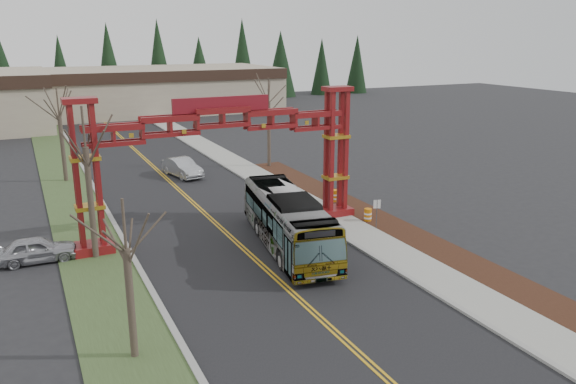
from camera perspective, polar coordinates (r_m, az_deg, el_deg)
road at (r=42.35m, az=-9.51°, el=-1.20°), size 12.00×110.00×0.02m
lane_line_left at (r=42.32m, az=-9.66°, el=-1.20°), size 0.12×100.00×0.01m
lane_line_right at (r=42.38m, az=-9.35°, el=-1.16°), size 0.12×100.00×0.01m
curb_right at (r=44.33m, az=-1.87°, el=-0.14°), size 0.30×110.00×0.15m
sidewalk_right at (r=44.91m, az=-0.18°, el=0.08°), size 2.60×110.00×0.14m
landscape_strip at (r=34.25m, az=14.76°, el=-5.51°), size 2.60×50.00×0.12m
grass_median at (r=41.01m, az=-20.29°, el=-2.50°), size 4.00×110.00×0.08m
curb_left at (r=41.17m, az=-17.75°, el=-2.14°), size 0.30×110.00×0.15m
gateway_arch at (r=34.45m, az=-6.65°, el=5.28°), size 18.20×1.60×8.90m
retail_building_east at (r=96.73m, az=-13.18°, el=10.11°), size 38.00×20.30×7.00m
conifer_treeline at (r=106.82m, az=-19.96°, el=11.69°), size 116.10×5.60×13.00m
transit_bus at (r=32.85m, az=0.01°, el=-2.94°), size 4.72×12.17×3.31m
silver_sedan at (r=50.65m, az=-10.70°, el=2.46°), size 2.75×5.23×1.64m
parked_car_near_a at (r=34.04m, az=-24.20°, el=-5.36°), size 4.30×1.88×1.44m
bare_tree_median_near at (r=21.62m, az=-16.12°, el=-5.66°), size 2.95×2.95×6.45m
bare_tree_median_mid at (r=31.95m, az=-19.89°, el=4.22°), size 3.33×3.33×8.55m
bare_tree_median_far at (r=50.94m, az=-22.22°, el=7.14°), size 3.47×3.47×7.93m
bare_tree_right_far at (r=52.65m, az=-1.98°, el=9.14°), size 3.21×3.21×8.34m
street_sign at (r=36.25m, az=9.02°, el=-1.67°), size 0.44×0.20×2.02m
barrel_south at (r=37.96m, az=8.11°, el=-2.38°), size 0.52×0.52×0.96m
barrel_mid at (r=40.16m, az=5.63°, el=-1.23°), size 0.55×0.55×1.03m
barrel_north at (r=42.10m, az=4.79°, el=-0.45°), size 0.54×0.54×0.99m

